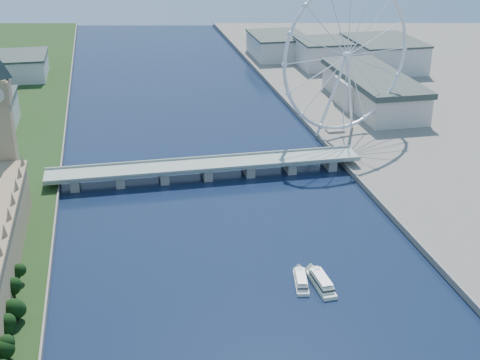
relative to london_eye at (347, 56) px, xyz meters
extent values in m
cube|color=tan|center=(-247.98, -77.08, -24.52)|extent=(13.00, 13.00, 80.00)
cube|color=gray|center=(-119.98, -55.08, -59.02)|extent=(220.00, 22.00, 2.00)
cube|color=gray|center=(-209.98, -55.08, -63.77)|extent=(6.00, 20.00, 7.50)
cube|color=gray|center=(-179.98, -55.08, -63.77)|extent=(6.00, 20.00, 7.50)
cube|color=gray|center=(-149.98, -55.08, -63.77)|extent=(6.00, 20.00, 7.50)
cube|color=gray|center=(-119.98, -55.08, -63.77)|extent=(6.00, 20.00, 7.50)
cube|color=gray|center=(-89.98, -55.08, -63.77)|extent=(6.00, 20.00, 7.50)
cube|color=gray|center=(-59.98, -55.08, -63.77)|extent=(6.00, 20.00, 7.50)
cube|color=gray|center=(-29.98, -55.08, -63.77)|extent=(6.00, 20.00, 7.50)
torus|color=silver|center=(0.02, -0.08, 0.48)|extent=(113.60, 39.12, 118.60)
cylinder|color=silver|center=(0.02, -0.08, 0.48)|extent=(7.25, 6.61, 6.00)
cube|color=gray|center=(-2.98, 9.92, -63.52)|extent=(14.00, 10.00, 2.00)
cube|color=beige|center=(-269.98, 244.92, -53.52)|extent=(50.00, 70.00, 22.00)
cube|color=beige|center=(60.02, 224.92, -50.52)|extent=(60.00, 60.00, 28.00)
cube|color=beige|center=(120.02, 204.92, -49.52)|extent=(70.00, 90.00, 30.00)
cube|color=beige|center=(20.02, 284.92, -52.52)|extent=(60.00, 80.00, 24.00)
camera|label=1|loc=(-183.59, -483.25, 116.83)|focal=50.00mm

